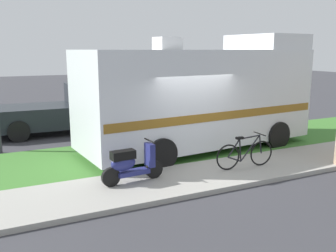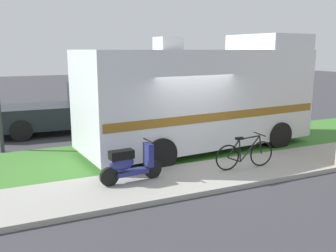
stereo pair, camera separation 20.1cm
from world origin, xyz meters
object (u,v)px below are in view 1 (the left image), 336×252
(motorhome_rv, at_px, (201,96))
(scooter, at_px, (131,164))
(bicycle, at_px, (245,154))
(pickup_truck_near, at_px, (77,106))

(motorhome_rv, height_order, scooter, motorhome_rv)
(scooter, height_order, bicycle, scooter)
(bicycle, bearing_deg, scooter, 175.34)
(motorhome_rv, relative_size, bicycle, 4.50)
(motorhome_rv, bearing_deg, pickup_truck_near, 123.25)
(motorhome_rv, relative_size, scooter, 4.94)
(motorhome_rv, distance_m, scooter, 4.09)
(bicycle, bearing_deg, pickup_truck_near, 112.14)
(motorhome_rv, bearing_deg, bicycle, -92.45)
(motorhome_rv, xyz_separation_m, pickup_truck_near, (-2.96, 4.52, -0.76))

